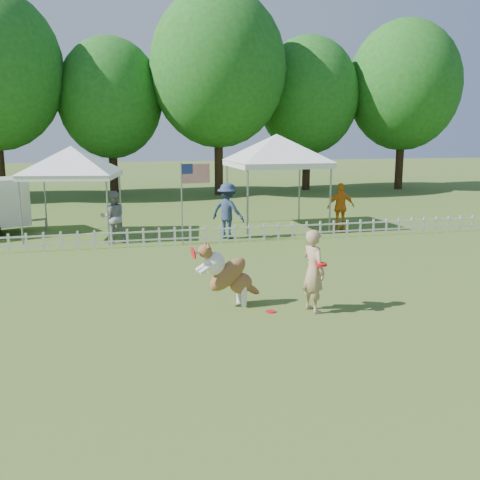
{
  "coord_description": "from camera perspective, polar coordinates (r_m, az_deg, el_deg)",
  "views": [
    {
      "loc": [
        -3.16,
        -9.91,
        3.55
      ],
      "look_at": [
        -0.29,
        2.0,
        1.1
      ],
      "focal_mm": 40.0,
      "sensor_mm": 36.0,
      "label": 1
    }
  ],
  "objects": [
    {
      "name": "ground",
      "position": [
        10.99,
        3.95,
        -7.56
      ],
      "size": [
        120.0,
        120.0,
        0.0
      ],
      "primitive_type": "plane",
      "color": "#335E1D",
      "rests_on": "ground"
    },
    {
      "name": "picket_fence",
      "position": [
        17.51,
        -2.9,
        0.59
      ],
      "size": [
        22.0,
        0.08,
        0.6
      ],
      "primitive_type": null,
      "color": "white",
      "rests_on": "ground"
    },
    {
      "name": "handler",
      "position": [
        10.82,
        7.84,
        -3.3
      ],
      "size": [
        0.54,
        0.69,
        1.68
      ],
      "primitive_type": "imported",
      "rotation": [
        0.0,
        0.0,
        1.82
      ],
      "color": "tan",
      "rests_on": "ground"
    },
    {
      "name": "dog",
      "position": [
        11.06,
        -1.21,
        -3.67
      ],
      "size": [
        1.39,
        0.64,
        1.38
      ],
      "primitive_type": null,
      "rotation": [
        0.0,
        0.0,
        0.15
      ],
      "color": "brown",
      "rests_on": "ground"
    },
    {
      "name": "frisbee_on_turf",
      "position": [
        10.92,
        3.3,
        -7.62
      ],
      "size": [
        0.26,
        0.26,
        0.02
      ],
      "primitive_type": "cylinder",
      "rotation": [
        0.0,
        0.0,
        -0.37
      ],
      "color": "red",
      "rests_on": "ground"
    },
    {
      "name": "canopy_tent_left",
      "position": [
        19.25,
        -17.33,
        4.78
      ],
      "size": [
        3.42,
        3.42,
        3.07
      ],
      "primitive_type": null,
      "rotation": [
        0.0,
        0.0,
        -0.17
      ],
      "color": "white",
      "rests_on": "ground"
    },
    {
      "name": "canopy_tent_right",
      "position": [
        20.25,
        3.86,
        6.11
      ],
      "size": [
        3.41,
        3.41,
        3.45
      ],
      "primitive_type": null,
      "rotation": [
        0.0,
        0.0,
        0.02
      ],
      "color": "white",
      "rests_on": "ground"
    },
    {
      "name": "flag_pole",
      "position": [
        17.31,
        -6.23,
        3.86
      ],
      "size": [
        1.02,
        0.25,
        2.65
      ],
      "primitive_type": null,
      "rotation": [
        0.0,
        0.0,
        0.14
      ],
      "color": "gray",
      "rests_on": "ground"
    },
    {
      "name": "spectator_a",
      "position": [
        18.07,
        -13.37,
        2.43
      ],
      "size": [
        0.91,
        0.75,
        1.71
      ],
      "primitive_type": "imported",
      "rotation": [
        0.0,
        0.0,
        3.28
      ],
      "color": "gray",
      "rests_on": "ground"
    },
    {
      "name": "spectator_b",
      "position": [
        18.25,
        -1.33,
        3.12
      ],
      "size": [
        1.38,
        1.35,
        1.9
      ],
      "primitive_type": "imported",
      "rotation": [
        0.0,
        0.0,
        2.39
      ],
      "color": "#263551",
      "rests_on": "ground"
    },
    {
      "name": "spectator_c",
      "position": [
        20.16,
        10.7,
        3.5
      ],
      "size": [
        1.06,
        0.5,
        1.76
      ],
      "primitive_type": "imported",
      "rotation": [
        0.0,
        0.0,
        3.07
      ],
      "color": "orange",
      "rests_on": "ground"
    },
    {
      "name": "tree_center_left",
      "position": [
        32.44,
        -13.62,
        13.38
      ],
      "size": [
        6.0,
        6.0,
        9.8
      ],
      "primitive_type": null,
      "color": "#1A4F16",
      "rests_on": "ground"
    },
    {
      "name": "tree_center_right",
      "position": [
        31.64,
        -2.35,
        16.28
      ],
      "size": [
        7.6,
        7.6,
        12.6
      ],
      "primitive_type": null,
      "color": "#1A4F16",
      "rests_on": "ground"
    },
    {
      "name": "tree_right",
      "position": [
        34.66,
        7.23,
        13.95
      ],
      "size": [
        6.2,
        6.2,
        10.4
      ],
      "primitive_type": null,
      "color": "#1A4F16",
      "rests_on": "ground"
    },
    {
      "name": "tree_far_right",
      "position": [
        36.35,
        17.0,
        14.22
      ],
      "size": [
        7.0,
        7.0,
        11.4
      ],
      "primitive_type": null,
      "color": "#1A4F16",
      "rests_on": "ground"
    }
  ]
}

